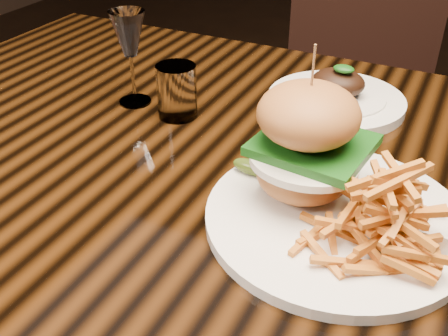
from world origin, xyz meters
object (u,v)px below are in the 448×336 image
at_px(chair_far, 361,74).
at_px(burger_plate, 339,183).
at_px(dining_table, 300,211).
at_px(wine_glass, 129,37).
at_px(far_dish, 336,98).

bearing_deg(chair_far, burger_plate, -95.96).
relative_size(dining_table, wine_glass, 9.70).
distance_m(dining_table, burger_plate, 0.18).
height_order(burger_plate, chair_far, burger_plate).
relative_size(dining_table, far_dish, 6.64).
height_order(wine_glass, far_dish, wine_glass).
height_order(far_dish, chair_far, chair_far).
height_order(wine_glass, chair_far, chair_far).
distance_m(wine_glass, chair_far, 0.91).
bearing_deg(chair_far, far_dish, -98.74).
bearing_deg(burger_plate, far_dish, 124.70).
bearing_deg(burger_plate, chair_far, 119.06).
distance_m(dining_table, far_dish, 0.24).
height_order(dining_table, chair_far, chair_far).
bearing_deg(wine_glass, chair_far, 73.52).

